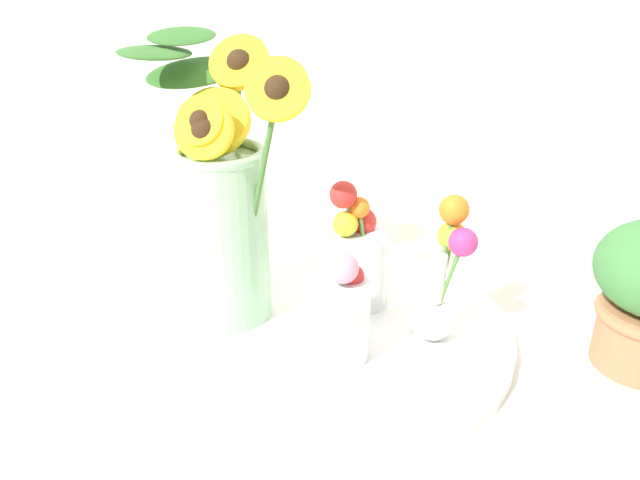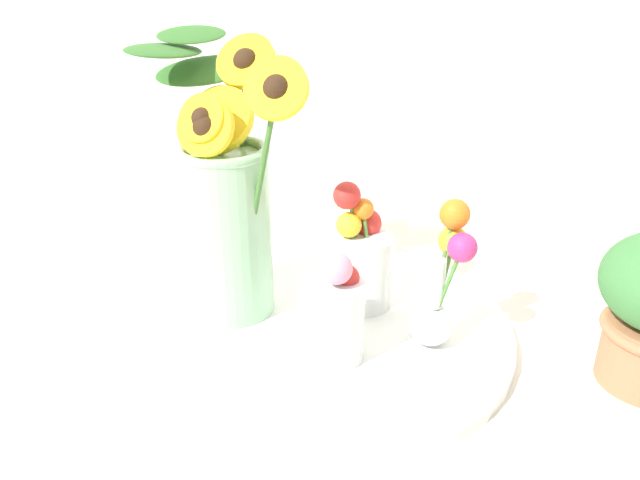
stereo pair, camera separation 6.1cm
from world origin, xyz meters
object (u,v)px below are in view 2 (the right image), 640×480
object	(u,v)px
vase_small_center	(334,312)
vase_small_back	(363,258)
mason_jar_sunflowers	(227,206)
serving_tray	(320,328)
vase_bulb_right	(441,284)

from	to	relation	value
vase_small_center	vase_small_back	distance (m)	0.13
mason_jar_sunflowers	vase_small_center	world-z (taller)	mason_jar_sunflowers
serving_tray	vase_small_back	world-z (taller)	vase_small_back
serving_tray	mason_jar_sunflowers	size ratio (longest dim) A/B	1.38
serving_tray	vase_bulb_right	size ratio (longest dim) A/B	2.70
mason_jar_sunflowers	vase_bulb_right	bearing A→B (deg)	4.53
mason_jar_sunflowers	vase_bulb_right	xyz separation A→B (m)	(0.28, 0.02, -0.07)
vase_bulb_right	vase_small_back	size ratio (longest dim) A/B	1.04
vase_small_back	vase_small_center	bearing A→B (deg)	-86.62
mason_jar_sunflowers	vase_small_back	distance (m)	0.20
vase_small_center	vase_bulb_right	bearing A→B (deg)	35.08
vase_small_center	mason_jar_sunflowers	bearing A→B (deg)	162.01
mason_jar_sunflowers	vase_small_center	size ratio (longest dim) A/B	2.58
serving_tray	vase_bulb_right	xyz separation A→B (m)	(0.15, 0.02, 0.09)
vase_small_center	vase_small_back	size ratio (longest dim) A/B	0.79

